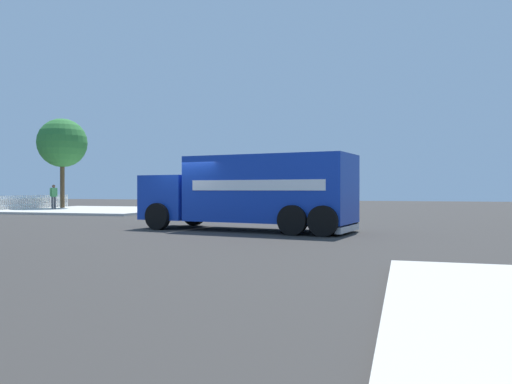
# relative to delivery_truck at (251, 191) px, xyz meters

# --- Properties ---
(ground_plane) EXTENTS (100.00, 100.00, 0.00)m
(ground_plane) POSITION_rel_delivery_truck_xyz_m (0.18, -2.27, -1.43)
(ground_plane) COLOR #33302D
(sidewalk_corner_near) EXTENTS (10.88, 10.88, 0.14)m
(sidewalk_corner_near) POSITION_rel_delivery_truck_xyz_m (-12.69, -15.14, -1.36)
(sidewalk_corner_near) COLOR beige
(sidewalk_corner_near) RESTS_ON ground
(delivery_truck) EXTENTS (3.94, 8.30, 2.72)m
(delivery_truck) POSITION_rel_delivery_truck_xyz_m (0.00, 0.00, 0.00)
(delivery_truck) COLOR #1438AD
(delivery_truck) RESTS_ON ground
(pedestrian_near_corner) EXTENTS (0.46, 0.37, 1.70)m
(pedestrian_near_corner) POSITION_rel_delivery_truck_xyz_m (-12.15, -18.25, -0.32)
(pedestrian_near_corner) COLOR #4C4C51
(pedestrian_near_corner) RESTS_ON sidewalk_corner_near
(picket_fence_run) EXTENTS (7.48, 0.05, 0.95)m
(picket_fence_run) POSITION_rel_delivery_truck_xyz_m (-12.69, -20.33, -0.81)
(picket_fence_run) COLOR white
(picket_fence_run) RESTS_ON sidewalk_corner_near
(shade_tree_near) EXTENTS (3.61, 3.61, 6.64)m
(shade_tree_near) POSITION_rel_delivery_truck_xyz_m (-14.11, -19.04, 3.52)
(shade_tree_near) COLOR brown
(shade_tree_near) RESTS_ON sidewalk_corner_near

